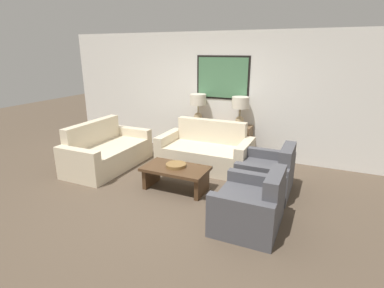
# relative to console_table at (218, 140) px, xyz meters

# --- Properties ---
(ground_plane) EXTENTS (20.00, 20.00, 0.00)m
(ground_plane) POSITION_rel_console_table_xyz_m (0.00, -2.20, -0.37)
(ground_plane) COLOR brown
(back_wall) EXTENTS (7.86, 0.12, 2.65)m
(back_wall) POSITION_rel_console_table_xyz_m (0.00, 0.27, 0.96)
(back_wall) COLOR silver
(back_wall) RESTS_ON ground_plane
(console_table) EXTENTS (1.47, 0.38, 0.74)m
(console_table) POSITION_rel_console_table_xyz_m (0.00, 0.00, 0.00)
(console_table) COLOR brown
(console_table) RESTS_ON ground_plane
(table_lamp_left) EXTENTS (0.35, 0.35, 0.61)m
(table_lamp_left) POSITION_rel_console_table_xyz_m (-0.48, -0.00, 0.79)
(table_lamp_left) COLOR tan
(table_lamp_left) RESTS_ON console_table
(table_lamp_right) EXTENTS (0.35, 0.35, 0.61)m
(table_lamp_right) POSITION_rel_console_table_xyz_m (0.48, -0.00, 0.79)
(table_lamp_right) COLOR tan
(table_lamp_right) RESTS_ON console_table
(couch_by_back_wall) EXTENTS (1.81, 0.92, 0.90)m
(couch_by_back_wall) POSITION_rel_console_table_xyz_m (0.00, -0.71, -0.07)
(couch_by_back_wall) COLOR beige
(couch_by_back_wall) RESTS_ON ground_plane
(couch_by_side) EXTENTS (0.92, 1.81, 0.90)m
(couch_by_side) POSITION_rel_console_table_xyz_m (-1.81, -1.53, -0.07)
(couch_by_side) COLOR beige
(couch_by_side) RESTS_ON ground_plane
(coffee_table) EXTENTS (1.09, 0.61, 0.40)m
(coffee_table) POSITION_rel_console_table_xyz_m (-0.06, -1.90, -0.08)
(coffee_table) COLOR #4C331E
(coffee_table) RESTS_ON ground_plane
(decorative_bowl) EXTENTS (0.34, 0.34, 0.05)m
(decorative_bowl) POSITION_rel_console_table_xyz_m (-0.07, -1.87, 0.06)
(decorative_bowl) COLOR olive
(decorative_bowl) RESTS_ON coffee_table
(armchair_near_back_wall) EXTENTS (0.82, 0.98, 0.82)m
(armchair_near_back_wall) POSITION_rel_console_table_xyz_m (1.36, -1.32, -0.08)
(armchair_near_back_wall) COLOR #4C4C51
(armchair_near_back_wall) RESTS_ON ground_plane
(armchair_near_camera) EXTENTS (0.82, 0.98, 0.82)m
(armchair_near_camera) POSITION_rel_console_table_xyz_m (1.36, -2.47, -0.08)
(armchair_near_camera) COLOR #4C4C51
(armchair_near_camera) RESTS_ON ground_plane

